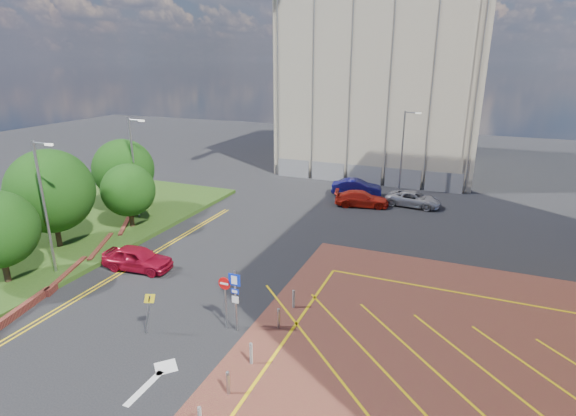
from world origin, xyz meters
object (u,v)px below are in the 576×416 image
Objects in this scene: tree_d at (124,169)px; sign_cluster at (231,294)px; lamp_back at (403,150)px; car_red_back at (362,199)px; car_silver_back at (413,199)px; tree_b at (51,191)px; car_blue_back at (357,187)px; car_red_left at (138,258)px; lamp_left_far at (134,165)px; warning_sign at (149,309)px; tree_c at (128,190)px; lamp_left_near at (45,203)px.

tree_d is 20.74m from sign_cluster.
car_red_back is at bearing -114.79° from lamp_back.
tree_d reaches higher than car_silver_back.
tree_b reaches higher than sign_cluster.
car_red_back is (1.26, -3.18, -0.09)m from car_blue_back.
car_red_back is (9.99, 17.91, -0.06)m from car_red_left.
sign_cluster is at bearing -97.97° from lamp_back.
car_red_left is 24.32m from car_silver_back.
car_red_left is 0.92× the size of car_red_back.
tree_d is 0.76× the size of lamp_left_far.
sign_cluster is at bearing -35.58° from tree_d.
lamp_back is (18.50, 16.00, -0.30)m from lamp_left_far.
warning_sign is 0.47× the size of car_red_back.
tree_c is 0.81× the size of tree_d.
car_silver_back is (8.96, 25.17, -0.76)m from warning_sign.
tree_b is 1.41× the size of car_silver_back.
lamp_left_far is 1.00× the size of lamp_back.
sign_cluster is 21.61m from car_red_back.
lamp_left_near is (4.08, -11.00, 0.79)m from tree_d.
sign_cluster is at bearing -4.56° from lamp_left_near.
car_red_left is (-5.33, 5.49, -0.68)m from warning_sign.
sign_cluster is 9.53m from car_red_left.
car_red_back is at bearing 39.75° from tree_c.
car_red_back is at bearing 117.35° from car_silver_back.
lamp_back is 1.67× the size of car_silver_back.
warning_sign is 26.80m from car_blue_back.
lamp_left_near is at bearing -78.69° from lamp_left_far.
tree_c is at bearing 133.66° from warning_sign.
tree_c is 1.53× the size of sign_cluster.
tree_b reaches higher than car_red_back.
car_silver_back is at bearing 76.60° from sign_cluster.
sign_cluster is at bearing -14.26° from tree_b.
lamp_back is 2.50× the size of sign_cluster.
lamp_back reaches higher than car_blue_back.
car_blue_back is at bearing 9.29° from car_red_back.
tree_d is at bearing 144.42° from sign_cluster.
car_silver_back is at bearing -114.70° from car_blue_back.
lamp_left_far reaches higher than car_blue_back.
warning_sign is 7.68m from car_red_left.
warning_sign is 0.51× the size of car_red_left.
lamp_left_near is 10.20m from lamp_left_far.
lamp_back reaches higher than car_red_back.
lamp_left_near reaches higher than tree_d.
tree_d reaches higher than car_red_left.
tree_c is at bearing 97.69° from lamp_left_near.
lamp_left_far is 1.67× the size of car_red_back.
lamp_left_near is 1.00× the size of lamp_left_far.
lamp_back reaches higher than tree_b.
lamp_left_far is at bearing -25.68° from tree_d.
car_red_back is (18.05, 9.52, -3.17)m from tree_d.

